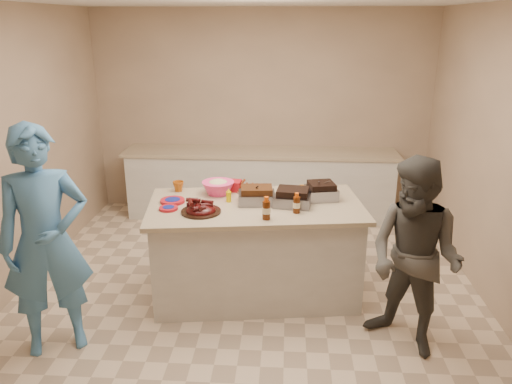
# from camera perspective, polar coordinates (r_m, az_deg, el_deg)

# --- Properties ---
(room) EXTENTS (4.50, 5.00, 2.70)m
(room) POSITION_cam_1_polar(r_m,az_deg,el_deg) (4.91, -0.99, -12.01)
(room) COLOR tan
(room) RESTS_ON ground
(back_counter) EXTENTS (3.60, 0.64, 0.90)m
(back_counter) POSITION_cam_1_polar(r_m,az_deg,el_deg) (6.73, 0.49, 1.01)
(back_counter) COLOR beige
(back_counter) RESTS_ON ground
(island) EXTENTS (2.08, 1.28, 0.93)m
(island) POSITION_cam_1_polar(r_m,az_deg,el_deg) (4.99, -0.04, -11.43)
(island) COLOR beige
(island) RESTS_ON ground
(rib_platter) EXTENTS (0.43, 0.43, 0.14)m
(rib_platter) POSITION_cam_1_polar(r_m,az_deg,el_deg) (4.42, -6.30, -2.33)
(rib_platter) COLOR #460A0A
(rib_platter) RESTS_ON island
(pulled_pork_tray) EXTENTS (0.35, 0.28, 0.10)m
(pulled_pork_tray) POSITION_cam_1_polar(r_m,az_deg,el_deg) (4.62, 0.08, -1.27)
(pulled_pork_tray) COLOR #47230F
(pulled_pork_tray) RESTS_ON island
(brisket_tray) EXTENTS (0.36, 0.31, 0.10)m
(brisket_tray) POSITION_cam_1_polar(r_m,az_deg,el_deg) (4.58, 4.19, -1.50)
(brisket_tray) COLOR black
(brisket_tray) RESTS_ON island
(roasting_pan) EXTENTS (0.32, 0.32, 0.11)m
(roasting_pan) POSITION_cam_1_polar(r_m,az_deg,el_deg) (4.77, 7.43, -0.74)
(roasting_pan) COLOR gray
(roasting_pan) RESTS_ON island
(coleslaw_bowl) EXTENTS (0.35, 0.35, 0.21)m
(coleslaw_bowl) POSITION_cam_1_polar(r_m,az_deg,el_deg) (4.87, -4.33, -0.23)
(coleslaw_bowl) COLOR #F93A81
(coleslaw_bowl) RESTS_ON island
(sausage_plate) EXTENTS (0.35, 0.35, 0.05)m
(sausage_plate) POSITION_cam_1_polar(r_m,az_deg,el_deg) (4.95, -0.46, 0.16)
(sausage_plate) COLOR silver
(sausage_plate) RESTS_ON island
(mac_cheese_dish) EXTENTS (0.33, 0.27, 0.08)m
(mac_cheese_dish) POSITION_cam_1_polar(r_m,az_deg,el_deg) (4.90, 6.70, -0.18)
(mac_cheese_dish) COLOR orange
(mac_cheese_dish) RESTS_ON island
(bbq_bottle_a) EXTENTS (0.08, 0.08, 0.20)m
(bbq_bottle_a) POSITION_cam_1_polar(r_m,az_deg,el_deg) (4.25, 1.18, -3.11)
(bbq_bottle_a) COLOR #411906
(bbq_bottle_a) RESTS_ON island
(bbq_bottle_b) EXTENTS (0.07, 0.07, 0.18)m
(bbq_bottle_b) POSITION_cam_1_polar(r_m,az_deg,el_deg) (4.40, 4.63, -2.38)
(bbq_bottle_b) COLOR #411906
(bbq_bottle_b) RESTS_ON island
(mustard_bottle) EXTENTS (0.05, 0.05, 0.13)m
(mustard_bottle) POSITION_cam_1_polar(r_m,az_deg,el_deg) (4.66, -3.13, -1.12)
(mustard_bottle) COLOR #EBC600
(mustard_bottle) RESTS_ON island
(sauce_bowl) EXTENTS (0.13, 0.06, 0.13)m
(sauce_bowl) POSITION_cam_1_polar(r_m,az_deg,el_deg) (4.86, -0.78, -0.21)
(sauce_bowl) COLOR silver
(sauce_bowl) RESTS_ON island
(plate_stack_large) EXTENTS (0.25, 0.25, 0.03)m
(plate_stack_large) POSITION_cam_1_polar(r_m,az_deg,el_deg) (4.70, -9.51, -1.16)
(plate_stack_large) COLOR maroon
(plate_stack_large) RESTS_ON island
(plate_stack_small) EXTENTS (0.19, 0.19, 0.02)m
(plate_stack_small) POSITION_cam_1_polar(r_m,az_deg,el_deg) (4.53, -9.96, -1.99)
(plate_stack_small) COLOR maroon
(plate_stack_small) RESTS_ON island
(plastic_cup) EXTENTS (0.12, 0.12, 0.11)m
(plastic_cup) POSITION_cam_1_polar(r_m,az_deg,el_deg) (4.99, -8.83, 0.09)
(plastic_cup) COLOR #9E4B0D
(plastic_cup) RESTS_ON island
(basket_stack) EXTENTS (0.21, 0.17, 0.10)m
(basket_stack) POSITION_cam_1_polar(r_m,az_deg,el_deg) (4.97, -2.86, 0.22)
(basket_stack) COLOR maroon
(basket_stack) RESTS_ON island
(guest_blue) EXTENTS (1.40, 1.95, 0.44)m
(guest_blue) POSITION_cam_1_polar(r_m,az_deg,el_deg) (4.60, -21.39, -15.86)
(guest_blue) COLOR #4782B9
(guest_blue) RESTS_ON ground
(guest_gray) EXTENTS (1.65, 1.69, 0.60)m
(guest_gray) POSITION_cam_1_polar(r_m,az_deg,el_deg) (4.46, 16.63, -16.43)
(guest_gray) COLOR #4B4943
(guest_gray) RESTS_ON ground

